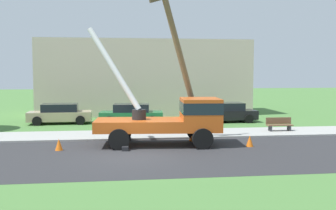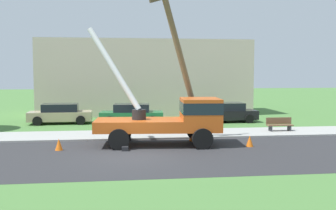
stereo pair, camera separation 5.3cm
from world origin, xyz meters
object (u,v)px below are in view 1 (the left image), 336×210
Objects in this scene: traffic_cone_ahead at (250,141)px; traffic_cone_curbside at (192,136)px; leaning_utility_pole at (181,58)px; parked_sedan_black at (226,112)px; traffic_cone_behind at (59,144)px; parked_sedan_tan at (60,114)px; parked_sedan_green at (131,114)px; utility_truck at (175,117)px; park_bench at (279,125)px.

traffic_cone_curbside is at bearing 141.69° from traffic_cone_ahead.
leaning_utility_pole is 1.96× the size of parked_sedan_black.
traffic_cone_ahead is at bearing -1.32° from traffic_cone_behind.
parked_sedan_tan is 0.98× the size of parked_sedan_green.
leaning_utility_pole is 15.47× the size of traffic_cone_ahead.
traffic_cone_curbside is at bearing -117.20° from parked_sedan_black.
parked_sedan_green is (-5.42, 9.52, 0.43)m from traffic_cone_ahead.
traffic_cone_behind is 14.34m from parked_sedan_black.
parked_sedan_black is at bearing 57.44° from leaning_utility_pole.
utility_truck reaches higher than park_bench.
utility_truck is 12.03× the size of traffic_cone_ahead.
utility_truck reaches higher than traffic_cone_behind.
leaning_utility_pole is at bearing 21.80° from traffic_cone_behind.
traffic_cone_behind is (-5.59, -0.74, -1.13)m from utility_truck.
utility_truck reaches higher than parked_sedan_tan.
traffic_cone_curbside is 11.55m from parked_sedan_tan.
utility_truck is 1.48× the size of parked_sedan_green.
traffic_cone_behind is at bearing -82.88° from parked_sedan_tan.
parked_sedan_black is at bearing 59.91° from utility_truck.
traffic_cone_curbside is (0.52, -0.70, -4.16)m from leaning_utility_pole.
parked_sedan_green is 6.93m from parked_sedan_black.
park_bench is (5.84, 2.36, 0.18)m from traffic_cone_curbside.
park_bench is (6.94, 3.38, -0.95)m from utility_truck.
parked_sedan_black is at bearing 108.73° from park_bench.
leaning_utility_pole reaches higher than parked_sedan_tan.
utility_truck is 12.03× the size of traffic_cone_behind.
parked_sedan_tan is at bearing 170.82° from parked_sedan_green.
parked_sedan_green is at bearing -9.18° from parked_sedan_tan.
parked_sedan_green is 2.84× the size of park_bench.
parked_sedan_green is 10.19m from park_bench.
park_bench is (1.84, -5.43, -0.25)m from parked_sedan_black.
parked_sedan_green is at bearing 109.30° from leaning_utility_pole.
leaning_utility_pole is 1.91× the size of parked_sedan_green.
utility_truck reaches higher than parked_sedan_green.
parked_sedan_tan is at bearing 133.57° from traffic_cone_curbside.
traffic_cone_ahead is at bearing -14.88° from utility_truck.
traffic_cone_curbside is 0.13× the size of parked_sedan_tan.
utility_truck is at bearing -78.01° from parked_sedan_green.
parked_sedan_green is at bearing 119.65° from traffic_cone_ahead.
traffic_cone_ahead is 1.00× the size of traffic_cone_curbside.
park_bench is (3.34, 4.33, 0.18)m from traffic_cone_ahead.
utility_truck is 5.75m from traffic_cone_behind.
traffic_cone_curbside is (-2.50, 1.98, 0.00)m from traffic_cone_ahead.
leaning_utility_pole reaches higher than utility_truck.
traffic_cone_behind is at bearing -112.03° from parked_sedan_green.
traffic_cone_behind is 0.35× the size of park_bench.
parked_sedan_tan reaches higher than traffic_cone_curbside.
parked_sedan_green is (5.03, -0.81, 0.00)m from parked_sedan_tan.
traffic_cone_behind is 13.19m from park_bench.
traffic_cone_ahead is 10.97m from parked_sedan_green.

